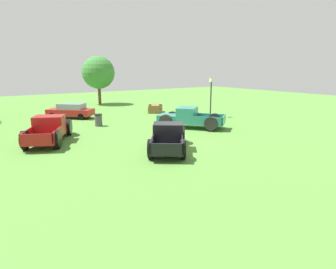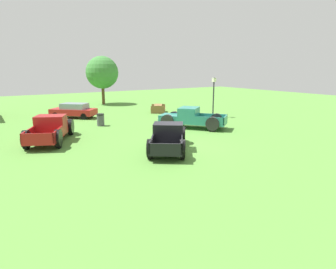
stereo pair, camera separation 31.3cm
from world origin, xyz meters
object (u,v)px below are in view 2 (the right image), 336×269
(trash_can, at_px, (101,120))
(oak_tree_west, at_px, (102,73))
(lamp_post_near, at_px, (213,96))
(pickup_truck_foreground, at_px, (168,137))
(pickup_truck_behind_left, at_px, (52,128))
(sedan_distant_a, at_px, (74,110))
(picnic_table, at_px, (158,108))
(pickup_truck_behind_right, at_px, (188,118))

(trash_can, height_order, oak_tree_west, oak_tree_west)
(lamp_post_near, distance_m, oak_tree_west, 15.84)
(lamp_post_near, relative_size, trash_can, 3.83)
(lamp_post_near, bearing_deg, pickup_truck_foreground, -143.35)
(pickup_truck_behind_left, height_order, sedan_distant_a, pickup_truck_behind_left)
(pickup_truck_behind_left, bearing_deg, picnic_table, 29.27)
(lamp_post_near, bearing_deg, pickup_truck_behind_right, -150.68)
(picnic_table, relative_size, trash_can, 2.44)
(sedan_distant_a, bearing_deg, pickup_truck_behind_right, -56.73)
(pickup_truck_foreground, distance_m, pickup_truck_behind_left, 7.58)
(sedan_distant_a, height_order, oak_tree_west, oak_tree_west)
(pickup_truck_foreground, relative_size, pickup_truck_behind_right, 0.97)
(lamp_post_near, bearing_deg, trash_can, 171.33)
(picnic_table, bearing_deg, trash_can, -153.68)
(pickup_truck_behind_left, relative_size, lamp_post_near, 1.49)
(oak_tree_west, bearing_deg, lamp_post_near, -71.80)
(pickup_truck_behind_left, distance_m, trash_can, 5.09)
(pickup_truck_behind_right, bearing_deg, pickup_truck_foreground, -136.65)
(lamp_post_near, bearing_deg, oak_tree_west, 108.20)
(sedan_distant_a, relative_size, oak_tree_west, 0.68)
(pickup_truck_behind_left, height_order, lamp_post_near, lamp_post_near)
(pickup_truck_foreground, height_order, lamp_post_near, lamp_post_near)
(pickup_truck_foreground, bearing_deg, oak_tree_west, 78.54)
(pickup_truck_behind_right, distance_m, picnic_table, 8.26)
(sedan_distant_a, relative_size, picnic_table, 1.73)
(pickup_truck_behind_right, height_order, picnic_table, pickup_truck_behind_right)
(lamp_post_near, height_order, oak_tree_west, oak_tree_west)
(pickup_truck_foreground, xyz_separation_m, oak_tree_west, (4.44, 21.89, 3.16))
(sedan_distant_a, bearing_deg, trash_can, -81.56)
(pickup_truck_behind_left, xyz_separation_m, lamp_post_near, (14.39, 1.29, 1.16))
(pickup_truck_behind_right, xyz_separation_m, lamp_post_near, (4.89, 2.75, 1.17))
(pickup_truck_behind_right, xyz_separation_m, picnic_table, (2.13, 7.97, -0.25))
(pickup_truck_behind_right, relative_size, picnic_table, 2.19)
(pickup_truck_foreground, bearing_deg, trash_can, 95.62)
(pickup_truck_behind_left, relative_size, picnic_table, 2.34)
(trash_can, bearing_deg, picnic_table, 26.32)
(lamp_post_near, distance_m, picnic_table, 6.08)
(pickup_truck_behind_left, distance_m, lamp_post_near, 14.49)
(oak_tree_west, bearing_deg, sedan_distant_a, -125.19)
(pickup_truck_foreground, bearing_deg, sedan_distant_a, 96.65)
(picnic_table, bearing_deg, pickup_truck_behind_right, -104.97)
(pickup_truck_foreground, distance_m, sedan_distant_a, 13.48)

